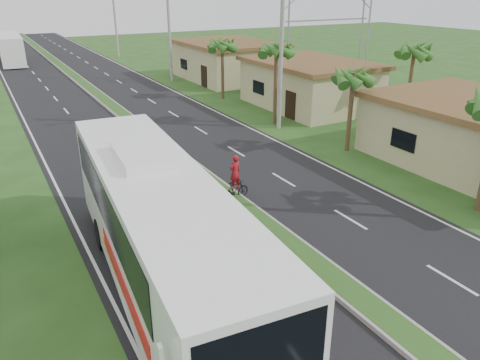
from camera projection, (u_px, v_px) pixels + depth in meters
ground at (373, 313)px, 14.04m from camera, size 180.00×180.00×0.00m
road_asphalt at (151, 138)px, 30.16m from camera, size 14.00×160.00×0.02m
median_strip at (151, 137)px, 30.13m from camera, size 1.20×160.00×0.18m
lane_edge_left at (41, 155)px, 27.15m from camera, size 0.12×160.00×0.01m
lane_edge_right at (242, 124)px, 33.18m from camera, size 0.12×160.00×0.01m
shop_mid at (309, 84)px, 37.36m from camera, size 7.60×10.60×3.67m
shop_far at (228, 60)px, 48.62m from camera, size 8.60×11.60×3.82m
palm_verge_b at (353, 77)px, 26.26m from camera, size 2.40×2.40×5.05m
palm_verge_c at (276, 50)px, 31.35m from camera, size 2.40×2.40×5.85m
palm_verge_d at (222, 45)px, 39.05m from camera, size 2.40×2.40×5.25m
palm_behind_shop at (414, 51)px, 32.10m from camera, size 2.40×2.40×5.65m
utility_pole_b at (281, 34)px, 29.96m from camera, size 3.20×0.28×12.00m
utility_pole_c at (169, 23)px, 46.32m from camera, size 1.60×0.28×11.00m
utility_pole_d at (115, 15)px, 62.55m from camera, size 1.60×0.28×10.50m
billboard_lattice at (328, 11)px, 45.50m from camera, size 10.18×1.18×12.07m
coach_bus_main at (158, 224)px, 14.12m from camera, size 3.92×13.84×4.42m
coach_bus_far at (10, 47)px, 58.81m from camera, size 3.04×12.05×3.48m
motorcyclist at (235, 184)px, 21.15m from camera, size 1.59×0.71×2.18m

